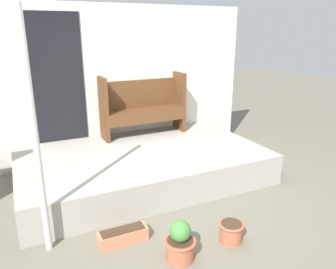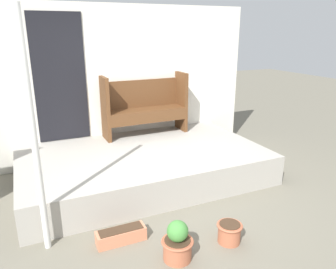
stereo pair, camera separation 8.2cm
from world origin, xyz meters
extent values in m
plane|color=#706B5B|center=(0.00, 0.00, 0.00)|extent=(24.00, 24.00, 0.00)
cube|color=#A8A399|center=(0.03, 1.06, 0.22)|extent=(3.57, 2.11, 0.45)
cube|color=white|center=(0.03, 2.14, 1.30)|extent=(4.77, 0.06, 2.60)
cube|color=black|center=(-0.95, 2.10, 1.46)|extent=(0.80, 0.02, 2.00)
cylinder|color=silver|center=(-1.48, -0.11, 1.21)|extent=(0.07, 0.07, 2.41)
cube|color=brown|center=(-0.32, 1.83, 0.96)|extent=(0.06, 0.40, 1.04)
cube|color=brown|center=(1.06, 1.84, 0.96)|extent=(0.06, 0.40, 1.04)
cube|color=brown|center=(0.37, 1.84, 0.88)|extent=(1.33, 0.41, 0.04)
cube|color=brown|center=(0.37, 1.65, 0.77)|extent=(1.33, 0.04, 0.16)
cube|color=brown|center=(0.37, 2.02, 1.13)|extent=(1.33, 0.05, 0.47)
cylinder|color=#B26042|center=(-0.31, -0.84, 0.11)|extent=(0.28, 0.28, 0.21)
torus|color=#B26042|center=(-0.31, -0.84, 0.20)|extent=(0.32, 0.32, 0.02)
cylinder|color=#422D1E|center=(-0.31, -0.84, 0.22)|extent=(0.26, 0.26, 0.01)
ellipsoid|color=#478C3D|center=(-0.31, -0.84, 0.32)|extent=(0.21, 0.21, 0.21)
cylinder|color=#B26042|center=(0.32, -0.82, 0.11)|extent=(0.24, 0.24, 0.21)
torus|color=#B26042|center=(0.32, -0.82, 0.20)|extent=(0.28, 0.28, 0.02)
cylinder|color=#422D1E|center=(0.32, -0.82, 0.22)|extent=(0.22, 0.22, 0.01)
cube|color=tan|center=(-0.75, -0.34, 0.07)|extent=(0.53, 0.18, 0.15)
cube|color=#422D1E|center=(-0.75, -0.34, 0.15)|extent=(0.47, 0.15, 0.01)
camera|label=1|loc=(-1.60, -3.27, 2.19)|focal=35.00mm
camera|label=2|loc=(-1.53, -3.30, 2.19)|focal=35.00mm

